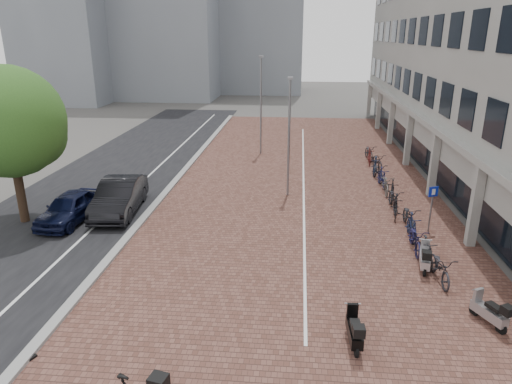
{
  "coord_description": "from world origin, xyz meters",
  "views": [
    {
      "loc": [
        1.83,
        -13.53,
        8.08
      ],
      "look_at": [
        0.0,
        6.0,
        1.3
      ],
      "focal_mm": 32.33,
      "sensor_mm": 36.0,
      "label": 1
    }
  ],
  "objects_px": {
    "scooter_mid": "(354,329)",
    "parking_sign": "(432,203)",
    "car_dark": "(119,196)",
    "scooter_front": "(425,257)",
    "car_navy": "(70,208)",
    "scooter_back": "(489,311)"
  },
  "relations": [
    {
      "from": "car_dark",
      "to": "parking_sign",
      "type": "bearing_deg",
      "value": -9.89
    },
    {
      "from": "car_navy",
      "to": "scooter_back",
      "type": "relative_size",
      "value": 2.87
    },
    {
      "from": "car_dark",
      "to": "scooter_back",
      "type": "height_order",
      "value": "car_dark"
    },
    {
      "from": "scooter_mid",
      "to": "scooter_back",
      "type": "relative_size",
      "value": 1.05
    },
    {
      "from": "car_navy",
      "to": "car_dark",
      "type": "height_order",
      "value": "car_dark"
    },
    {
      "from": "car_navy",
      "to": "parking_sign",
      "type": "height_order",
      "value": "parking_sign"
    },
    {
      "from": "scooter_mid",
      "to": "scooter_back",
      "type": "xyz_separation_m",
      "value": [
        4.0,
        1.3,
        -0.02
      ]
    },
    {
      "from": "car_navy",
      "to": "scooter_mid",
      "type": "bearing_deg",
      "value": -28.59
    },
    {
      "from": "car_dark",
      "to": "scooter_front",
      "type": "relative_size",
      "value": 3.35
    },
    {
      "from": "scooter_back",
      "to": "car_dark",
      "type": "bearing_deg",
      "value": 125.36
    },
    {
      "from": "car_dark",
      "to": "scooter_front",
      "type": "bearing_deg",
      "value": -24.67
    },
    {
      "from": "car_navy",
      "to": "parking_sign",
      "type": "relative_size",
      "value": 1.93
    },
    {
      "from": "scooter_mid",
      "to": "parking_sign",
      "type": "distance_m",
      "value": 8.95
    },
    {
      "from": "scooter_front",
      "to": "parking_sign",
      "type": "height_order",
      "value": "parking_sign"
    },
    {
      "from": "car_navy",
      "to": "scooter_front",
      "type": "height_order",
      "value": "car_navy"
    },
    {
      "from": "car_navy",
      "to": "scooter_back",
      "type": "xyz_separation_m",
      "value": [
        15.8,
        -6.35,
        -0.2
      ]
    },
    {
      "from": "car_navy",
      "to": "scooter_front",
      "type": "bearing_deg",
      "value": -7.57
    },
    {
      "from": "scooter_front",
      "to": "scooter_back",
      "type": "relative_size",
      "value": 1.05
    },
    {
      "from": "scooter_mid",
      "to": "parking_sign",
      "type": "height_order",
      "value": "parking_sign"
    },
    {
      "from": "car_navy",
      "to": "car_dark",
      "type": "xyz_separation_m",
      "value": [
        1.8,
        1.34,
        0.12
      ]
    },
    {
      "from": "car_dark",
      "to": "scooter_front",
      "type": "height_order",
      "value": "car_dark"
    },
    {
      "from": "scooter_front",
      "to": "scooter_mid",
      "type": "bearing_deg",
      "value": -111.98
    }
  ]
}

